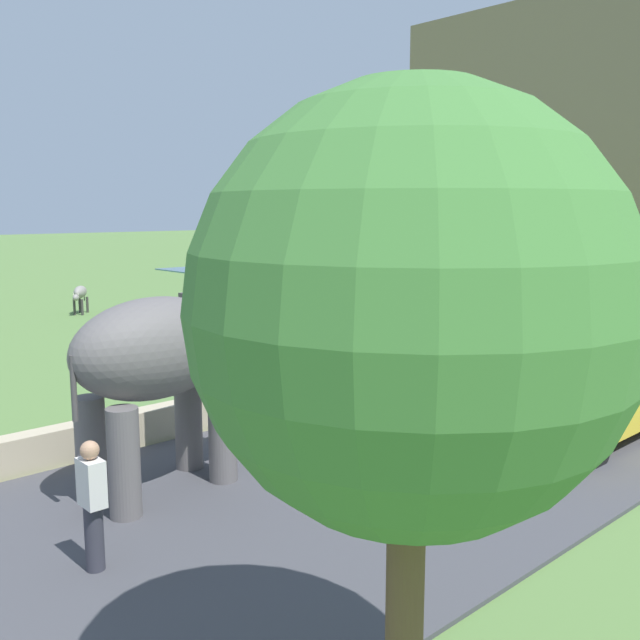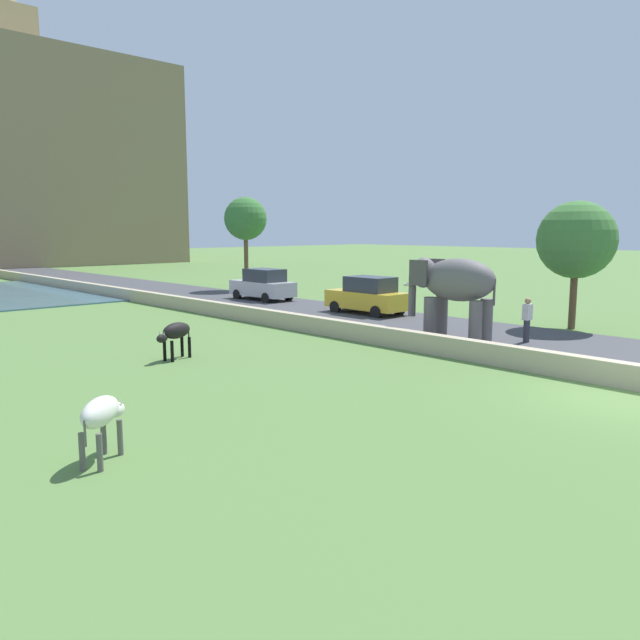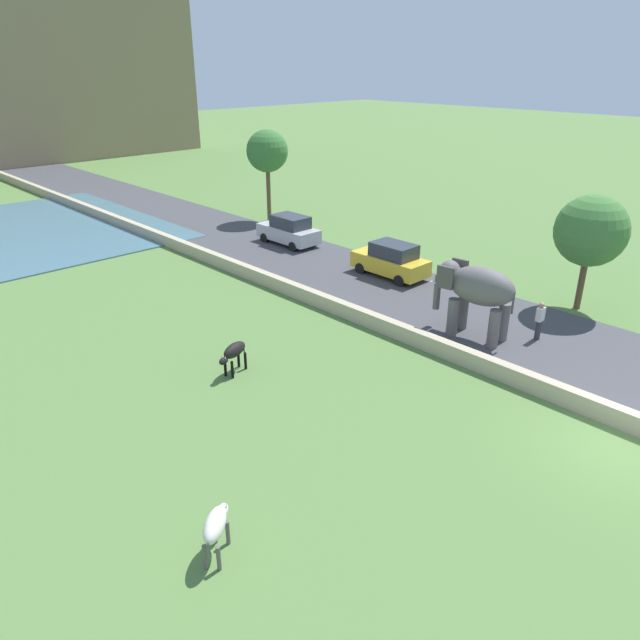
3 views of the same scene
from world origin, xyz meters
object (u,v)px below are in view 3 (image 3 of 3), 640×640
at_px(car_yellow, 391,260).
at_px(cow_black, 234,352).
at_px(person_beside_elephant, 540,320).
at_px(cow_white, 216,525).
at_px(elephant, 476,290).
at_px(car_silver, 289,230).

bearing_deg(car_yellow, cow_black, -166.98).
distance_m(person_beside_elephant, cow_white, 15.62).
bearing_deg(person_beside_elephant, elephant, 128.99).
xyz_separation_m(car_silver, car_yellow, (-0.00, -7.91, 0.00)).
height_order(cow_black, cow_white, same).
relative_size(elephant, cow_black, 2.49).
xyz_separation_m(person_beside_elephant, cow_white, (-15.61, -0.46, -0.04)).
distance_m(car_yellow, cow_black, 12.16).
distance_m(car_silver, car_yellow, 7.91).
relative_size(elephant, person_beside_elephant, 2.17).
xyz_separation_m(car_silver, cow_black, (-11.84, -10.65, -0.06)).
bearing_deg(person_beside_elephant, car_yellow, 80.10).
bearing_deg(cow_white, elephant, 9.97).
bearing_deg(person_beside_elephant, cow_black, 149.16).
xyz_separation_m(elephant, car_yellow, (3.17, 6.88, -1.14)).
distance_m(elephant, cow_black, 9.68).
xyz_separation_m(person_beside_elephant, car_silver, (1.55, 16.79, 0.03)).
relative_size(elephant, cow_white, 2.76).
xyz_separation_m(car_silver, cow_white, (-17.16, -17.25, -0.06)).
relative_size(car_silver, car_yellow, 1.00).
bearing_deg(cow_white, car_yellow, 28.55).
bearing_deg(car_yellow, car_silver, 90.00).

